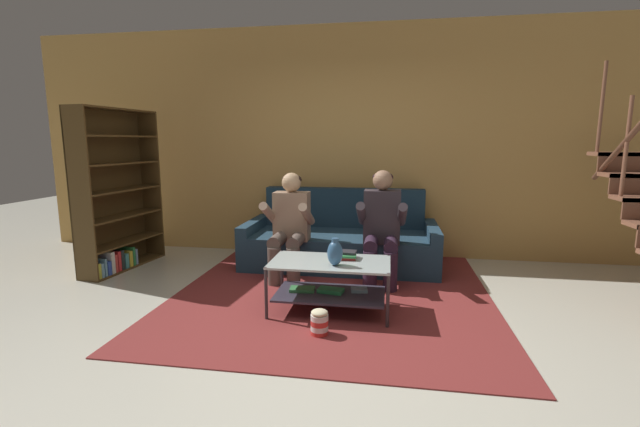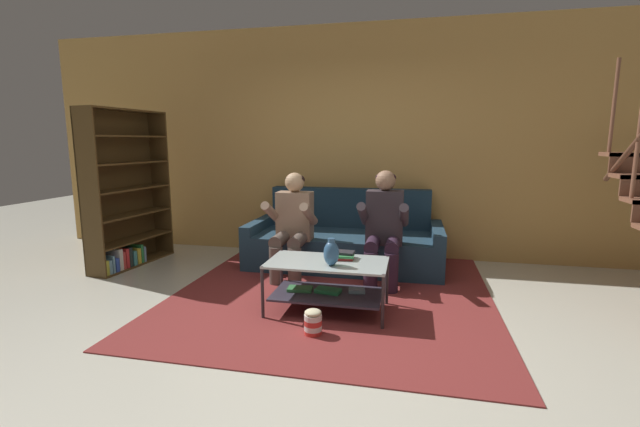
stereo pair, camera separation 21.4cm
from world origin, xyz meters
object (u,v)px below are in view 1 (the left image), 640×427
object	(u,v)px
couch	(341,242)
popcorn_tub	(319,322)
bookshelf	(115,202)
person_seated_left	(290,222)
vase	(335,253)
person_seated_right	(382,223)
book_stack	(344,255)
coffee_table	(330,279)

from	to	relation	value
couch	popcorn_tub	bearing A→B (deg)	-88.34
couch	bookshelf	bearing A→B (deg)	-167.79
person_seated_left	vase	bearing A→B (deg)	-58.03
person_seated_right	vase	world-z (taller)	person_seated_right
vase	couch	bearing A→B (deg)	94.61
person_seated_right	vase	xyz separation A→B (m)	(-0.36, -0.99, -0.07)
vase	book_stack	bearing A→B (deg)	77.71
person_seated_right	coffee_table	size ratio (longest dim) A/B	1.15
book_stack	person_seated_right	bearing A→B (deg)	67.80
couch	book_stack	world-z (taller)	couch
couch	book_stack	bearing A→B (deg)	-82.58
person_seated_right	vase	distance (m)	1.06
person_seated_right	bookshelf	xyz separation A→B (m)	(-3.05, 0.03, 0.15)
person_seated_right	bookshelf	size ratio (longest dim) A/B	0.64
coffee_table	book_stack	world-z (taller)	book_stack
popcorn_tub	coffee_table	bearing A→B (deg)	88.57
bookshelf	popcorn_tub	world-z (taller)	bookshelf
coffee_table	book_stack	bearing A→B (deg)	44.40
person_seated_left	coffee_table	distance (m)	1.08
couch	person_seated_left	size ratio (longest dim) A/B	1.98
coffee_table	vase	size ratio (longest dim) A/B	4.42
book_stack	popcorn_tub	distance (m)	0.71
couch	coffee_table	world-z (taller)	couch
coffee_table	bookshelf	world-z (taller)	bookshelf
book_stack	popcorn_tub	xyz separation A→B (m)	(-0.12, -0.59, -0.38)
coffee_table	book_stack	size ratio (longest dim) A/B	4.26
vase	bookshelf	bearing A→B (deg)	159.12
person_seated_left	bookshelf	xyz separation A→B (m)	(-2.07, 0.04, 0.17)
bookshelf	coffee_table	bearing A→B (deg)	-19.01
couch	vase	size ratio (longest dim) A/B	9.71
bookshelf	popcorn_tub	bearing A→B (deg)	-27.93
person_seated_right	coffee_table	distance (m)	1.02
coffee_table	bookshelf	xyz separation A→B (m)	(-2.63, 0.91, 0.49)
coffee_table	vase	distance (m)	0.30
coffee_table	couch	bearing A→B (deg)	92.68
person_seated_right	bookshelf	distance (m)	3.06
couch	person_seated_right	xyz separation A→B (m)	(0.49, -0.59, 0.35)
couch	vase	distance (m)	1.61
couch	popcorn_tub	xyz separation A→B (m)	(0.06, -1.94, -0.17)
person_seated_right	popcorn_tub	distance (m)	1.52
vase	popcorn_tub	world-z (taller)	vase
person_seated_left	bookshelf	distance (m)	2.08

